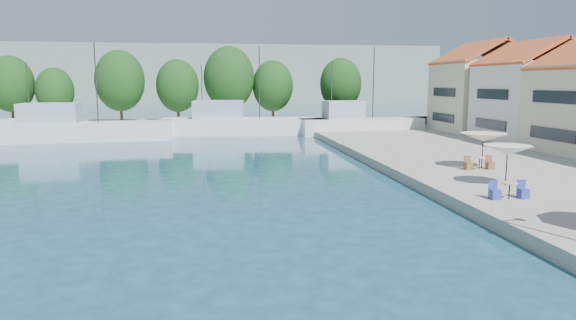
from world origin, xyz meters
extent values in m
cube|color=gray|center=(-8.00, 67.00, 0.30)|extent=(90.00, 16.00, 0.60)
cube|color=gray|center=(-30.00, 160.00, 8.00)|extent=(180.00, 40.00, 16.00)
cube|color=gray|center=(40.00, 180.00, 6.00)|extent=(140.00, 40.00, 12.00)
cube|color=silver|center=(24.00, 42.00, 4.10)|extent=(8.00, 8.50, 7.00)
pyramid|color=#CD4F2D|center=(24.00, 42.00, 9.40)|extent=(8.40, 8.80, 1.80)
cube|color=beige|center=(24.00, 51.00, 4.35)|extent=(8.60, 8.50, 7.50)
pyramid|color=#CD4F2D|center=(24.00, 51.00, 9.90)|extent=(9.00, 8.80, 1.80)
cube|color=silver|center=(-18.21, 53.22, 0.70)|extent=(18.52, 6.34, 2.20)
cube|color=#96A7BA|center=(-20.92, 52.97, 2.80)|extent=(5.75, 4.11, 2.00)
cylinder|color=#2D2D2D|center=(-16.40, 53.38, 5.80)|extent=(0.12, 0.12, 8.00)
cylinder|color=#2D2D2D|center=(-22.73, 52.81, 4.80)|extent=(0.10, 0.10, 6.00)
cube|color=white|center=(-1.39, 57.17, 0.70)|extent=(18.84, 6.72, 2.20)
cube|color=#96A7BA|center=(-4.14, 57.46, 2.80)|extent=(5.89, 4.25, 2.00)
cylinder|color=#2D2D2D|center=(0.44, 56.98, 5.80)|extent=(0.12, 0.12, 8.00)
cylinder|color=#2D2D2D|center=(-5.98, 57.66, 4.80)|extent=(0.10, 0.10, 6.00)
cube|color=silver|center=(11.77, 55.07, 0.70)|extent=(14.29, 4.74, 2.20)
cube|color=#96A7BA|center=(9.67, 54.90, 2.80)|extent=(4.42, 3.13, 2.00)
cylinder|color=#2D2D2D|center=(13.17, 55.18, 5.80)|extent=(0.12, 0.12, 8.00)
cylinder|color=#2D2D2D|center=(8.27, 54.79, 4.80)|extent=(0.10, 0.10, 6.00)
cylinder|color=#3F2B19|center=(-30.74, 70.86, 2.53)|extent=(0.36, 0.36, 3.86)
ellipsoid|color=#153912|center=(-30.74, 70.86, 5.62)|extent=(5.87, 5.87, 7.34)
cylinder|color=#3F2B19|center=(-25.25, 70.54, 2.19)|extent=(0.36, 0.36, 3.19)
ellipsoid|color=#153912|center=(-25.25, 70.54, 4.75)|extent=(4.85, 4.85, 6.06)
cylinder|color=#3F2B19|center=(-16.69, 69.02, 2.69)|extent=(0.36, 0.36, 4.18)
ellipsoid|color=#153912|center=(-16.69, 69.02, 6.04)|extent=(6.36, 6.36, 7.95)
cylinder|color=#3F2B19|center=(-9.34, 69.03, 2.44)|extent=(0.36, 0.36, 3.68)
ellipsoid|color=#153912|center=(-9.34, 69.03, 5.39)|extent=(5.60, 5.60, 7.00)
cylinder|color=#3F2B19|center=(-2.50, 69.25, 2.84)|extent=(0.36, 0.36, 4.47)
ellipsoid|color=#153912|center=(-2.50, 69.25, 6.42)|extent=(6.80, 6.80, 8.50)
cylinder|color=#3F2B19|center=(3.44, 69.34, 2.43)|extent=(0.36, 0.36, 3.65)
ellipsoid|color=#153912|center=(3.44, 69.34, 5.35)|extent=(5.55, 5.55, 6.94)
cylinder|color=#3F2B19|center=(13.17, 70.08, 2.52)|extent=(0.36, 0.36, 3.84)
ellipsoid|color=#153912|center=(13.17, 70.08, 5.59)|extent=(5.84, 5.84, 7.30)
cylinder|color=black|center=(9.96, 22.92, 1.64)|extent=(0.06, 0.06, 2.09)
cone|color=silver|center=(9.96, 22.92, 2.44)|extent=(2.48, 2.48, 0.50)
cylinder|color=black|center=(11.52, 28.11, 1.69)|extent=(0.06, 0.06, 2.18)
cone|color=beige|center=(11.52, 28.11, 2.53)|extent=(2.87, 2.87, 0.50)
cylinder|color=black|center=(8.36, 20.02, 0.97)|extent=(0.06, 0.06, 0.74)
cylinder|color=#BAB288|center=(8.36, 20.02, 1.34)|extent=(0.70, 0.70, 0.04)
cube|color=#2A3CAA|center=(9.06, 20.02, 0.83)|extent=(0.42, 0.42, 0.46)
cube|color=#2A3CAA|center=(7.66, 20.02, 0.83)|extent=(0.42, 0.42, 0.46)
cylinder|color=black|center=(11.09, 27.63, 0.97)|extent=(0.06, 0.06, 0.74)
cylinder|color=#BAB288|center=(11.09, 27.63, 1.34)|extent=(0.70, 0.70, 0.04)
cube|color=brown|center=(11.79, 27.63, 0.83)|extent=(0.42, 0.42, 0.46)
cube|color=brown|center=(10.39, 27.63, 0.83)|extent=(0.42, 0.42, 0.46)
camera|label=1|loc=(-5.00, -1.10, 5.88)|focal=32.00mm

